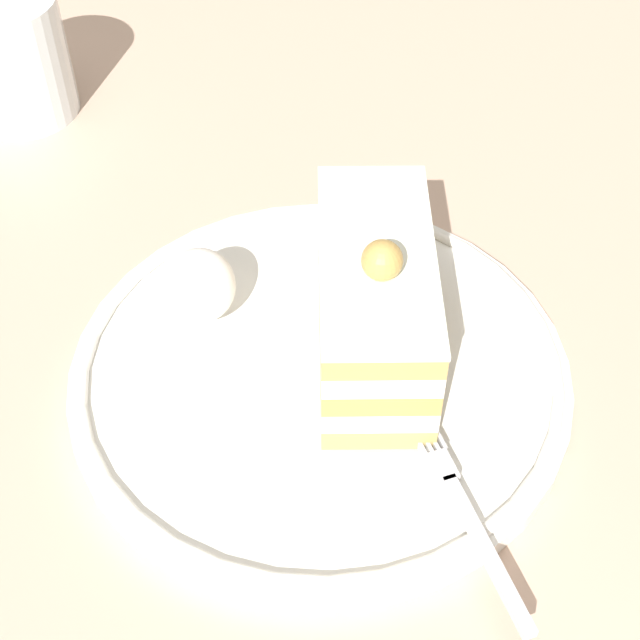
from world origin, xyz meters
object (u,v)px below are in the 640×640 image
cake_slice (376,296)px  dessert_plate (320,371)px  fork (463,506)px  drink_glass_far (14,64)px  whipped_cream_dollop (200,285)px

cake_slice → dessert_plate: bearing=34.0°
dessert_plate → cake_slice: (-0.02, -0.02, 0.04)m
dessert_plate → fork: bearing=135.8°
drink_glass_far → whipped_cream_dollop: bearing=133.9°
cake_slice → whipped_cream_dollop: 0.09m
drink_glass_far → dessert_plate: bearing=139.7°
whipped_cream_dollop → fork: 0.17m
whipped_cream_dollop → fork: whipped_cream_dollop is taller
dessert_plate → whipped_cream_dollop: whipped_cream_dollop is taller
fork → whipped_cream_dollop: bearing=-34.3°
drink_glass_far → cake_slice: bearing=144.8°
whipped_cream_dollop → fork: bearing=145.7°
dessert_plate → whipped_cream_dollop: size_ratio=6.25×
fork → drink_glass_far: size_ratio=1.32×
fork → cake_slice: bearing=-60.4°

